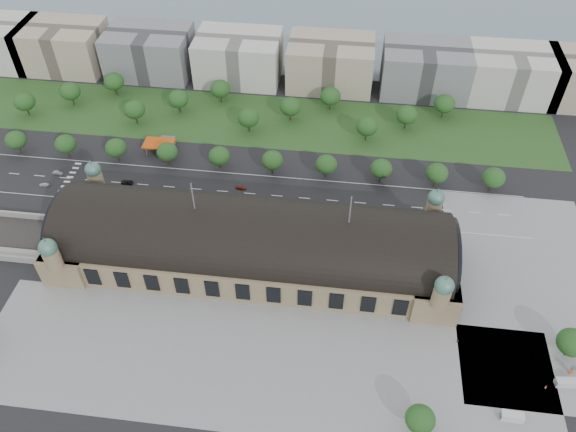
# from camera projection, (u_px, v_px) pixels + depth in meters

# --- Properties ---
(ground) EXTENTS (900.00, 900.00, 0.00)m
(ground) POSITION_uv_depth(u_px,v_px,m) (253.00, 261.00, 216.34)
(ground) COLOR black
(ground) RESTS_ON ground
(station) EXTENTS (150.00, 48.40, 44.30)m
(station) POSITION_uv_depth(u_px,v_px,m) (252.00, 243.00, 209.14)
(station) COLOR #907B59
(station) RESTS_ON ground
(plaza_south) EXTENTS (190.00, 48.00, 0.12)m
(plaza_south) POSITION_uv_depth(u_px,v_px,m) (261.00, 364.00, 184.31)
(plaza_south) COLOR gray
(plaza_south) RESTS_ON ground
(plaza_east) EXTENTS (56.00, 100.00, 0.12)m
(plaza_east) POSITION_uv_depth(u_px,v_px,m) (528.00, 287.00, 207.27)
(plaza_east) COLOR gray
(plaza_east) RESTS_ON ground
(road_slab) EXTENTS (260.00, 26.00, 0.10)m
(road_slab) POSITION_uv_depth(u_px,v_px,m) (223.00, 191.00, 245.00)
(road_slab) COLOR black
(road_slab) RESTS_ON ground
(grass_belt) EXTENTS (300.00, 45.00, 0.10)m
(grass_belt) POSITION_uv_depth(u_px,v_px,m) (255.00, 120.00, 283.50)
(grass_belt) COLOR #274E1F
(grass_belt) RESTS_ON ground
(petrol_station) EXTENTS (14.00, 13.00, 5.05)m
(petrol_station) POSITION_uv_depth(u_px,v_px,m) (164.00, 142.00, 265.23)
(petrol_station) COLOR #C7470B
(petrol_station) RESTS_ON ground
(office_1) EXTENTS (45.00, 32.00, 24.00)m
(office_1) POSITION_uv_depth(u_px,v_px,m) (63.00, 46.00, 313.53)
(office_1) COLOR tan
(office_1) RESTS_ON ground
(office_2) EXTENTS (45.00, 32.00, 24.00)m
(office_2) POSITION_uv_depth(u_px,v_px,m) (150.00, 52.00, 309.13)
(office_2) COLOR slate
(office_2) RESTS_ON ground
(office_3) EXTENTS (45.00, 32.00, 24.00)m
(office_3) POSITION_uv_depth(u_px,v_px,m) (239.00, 57.00, 304.73)
(office_3) COLOR beige
(office_3) RESTS_ON ground
(office_4) EXTENTS (45.00, 32.00, 24.00)m
(office_4) POSITION_uv_depth(u_px,v_px,m) (330.00, 63.00, 300.32)
(office_4) COLOR tan
(office_4) RESTS_ON ground
(office_5) EXTENTS (45.00, 32.00, 24.00)m
(office_5) POSITION_uv_depth(u_px,v_px,m) (425.00, 69.00, 295.92)
(office_5) COLOR slate
(office_5) RESTS_ON ground
(office_6) EXTENTS (45.00, 32.00, 24.00)m
(office_6) POSITION_uv_depth(u_px,v_px,m) (513.00, 75.00, 291.96)
(office_6) COLOR beige
(office_6) RESTS_ON ground
(tree_row_0) EXTENTS (9.60, 9.60, 11.52)m
(tree_row_0) POSITION_uv_depth(u_px,v_px,m) (16.00, 140.00, 259.22)
(tree_row_0) COLOR #2D2116
(tree_row_0) RESTS_ON ground
(tree_row_1) EXTENTS (9.60, 9.60, 11.52)m
(tree_row_1) POSITION_uv_depth(u_px,v_px,m) (65.00, 144.00, 257.11)
(tree_row_1) COLOR #2D2116
(tree_row_1) RESTS_ON ground
(tree_row_2) EXTENTS (9.60, 9.60, 11.52)m
(tree_row_2) POSITION_uv_depth(u_px,v_px,m) (116.00, 148.00, 254.99)
(tree_row_2) COLOR #2D2116
(tree_row_2) RESTS_ON ground
(tree_row_3) EXTENTS (9.60, 9.60, 11.52)m
(tree_row_3) POSITION_uv_depth(u_px,v_px,m) (167.00, 152.00, 252.88)
(tree_row_3) COLOR #2D2116
(tree_row_3) RESTS_ON ground
(tree_row_4) EXTENTS (9.60, 9.60, 11.52)m
(tree_row_4) POSITION_uv_depth(u_px,v_px,m) (219.00, 156.00, 250.77)
(tree_row_4) COLOR #2D2116
(tree_row_4) RESTS_ON ground
(tree_row_5) EXTENTS (9.60, 9.60, 11.52)m
(tree_row_5) POSITION_uv_depth(u_px,v_px,m) (272.00, 160.00, 248.65)
(tree_row_5) COLOR #2D2116
(tree_row_5) RESTS_ON ground
(tree_row_6) EXTENTS (9.60, 9.60, 11.52)m
(tree_row_6) POSITION_uv_depth(u_px,v_px,m) (326.00, 164.00, 246.54)
(tree_row_6) COLOR #2D2116
(tree_row_6) RESTS_ON ground
(tree_row_7) EXTENTS (9.60, 9.60, 11.52)m
(tree_row_7) POSITION_uv_depth(u_px,v_px,m) (381.00, 169.00, 244.43)
(tree_row_7) COLOR #2D2116
(tree_row_7) RESTS_ON ground
(tree_row_8) EXTENTS (9.60, 9.60, 11.52)m
(tree_row_8) POSITION_uv_depth(u_px,v_px,m) (437.00, 173.00, 242.32)
(tree_row_8) COLOR #2D2116
(tree_row_8) RESTS_ON ground
(tree_row_9) EXTENTS (9.60, 9.60, 11.52)m
(tree_row_9) POSITION_uv_depth(u_px,v_px,m) (494.00, 178.00, 240.20)
(tree_row_9) COLOR #2D2116
(tree_row_9) RESTS_ON ground
(tree_belt_0) EXTENTS (10.40, 10.40, 12.48)m
(tree_belt_0) POSITION_uv_depth(u_px,v_px,m) (24.00, 102.00, 280.90)
(tree_belt_0) COLOR #2D2116
(tree_belt_0) RESTS_ON ground
(tree_belt_1) EXTENTS (10.40, 10.40, 12.48)m
(tree_belt_1) POSITION_uv_depth(u_px,v_px,m) (70.00, 91.00, 287.72)
(tree_belt_1) COLOR #2D2116
(tree_belt_1) RESTS_ON ground
(tree_belt_2) EXTENTS (10.40, 10.40, 12.48)m
(tree_belt_2) POSITION_uv_depth(u_px,v_px,m) (114.00, 81.00, 294.55)
(tree_belt_2) COLOR #2D2116
(tree_belt_2) RESTS_ON ground
(tree_belt_3) EXTENTS (10.40, 10.40, 12.48)m
(tree_belt_3) POSITION_uv_depth(u_px,v_px,m) (134.00, 110.00, 275.88)
(tree_belt_3) COLOR #2D2116
(tree_belt_3) RESTS_ON ground
(tree_belt_4) EXTENTS (10.40, 10.40, 12.48)m
(tree_belt_4) POSITION_uv_depth(u_px,v_px,m) (178.00, 99.00, 282.71)
(tree_belt_4) COLOR #2D2116
(tree_belt_4) RESTS_ON ground
(tree_belt_5) EXTENTS (10.40, 10.40, 12.48)m
(tree_belt_5) POSITION_uv_depth(u_px,v_px,m) (220.00, 89.00, 289.53)
(tree_belt_5) COLOR #2D2116
(tree_belt_5) RESTS_ON ground
(tree_belt_6) EXTENTS (10.40, 10.40, 12.48)m
(tree_belt_6) POSITION_uv_depth(u_px,v_px,m) (248.00, 118.00, 270.87)
(tree_belt_6) COLOR #2D2116
(tree_belt_6) RESTS_ON ground
(tree_belt_7) EXTENTS (10.40, 10.40, 12.48)m
(tree_belt_7) POSITION_uv_depth(u_px,v_px,m) (290.00, 107.00, 277.69)
(tree_belt_7) COLOR #2D2116
(tree_belt_7) RESTS_ON ground
(tree_belt_8) EXTENTS (10.40, 10.40, 12.48)m
(tree_belt_8) POSITION_uv_depth(u_px,v_px,m) (330.00, 96.00, 284.51)
(tree_belt_8) COLOR #2D2116
(tree_belt_8) RESTS_ON ground
(tree_belt_9) EXTENTS (10.40, 10.40, 12.48)m
(tree_belt_9) POSITION_uv_depth(u_px,v_px,m) (367.00, 126.00, 265.85)
(tree_belt_9) COLOR #2D2116
(tree_belt_9) RESTS_ON ground
(tree_belt_10) EXTENTS (10.40, 10.40, 12.48)m
(tree_belt_10) POSITION_uv_depth(u_px,v_px,m) (407.00, 115.00, 272.67)
(tree_belt_10) COLOR #2D2116
(tree_belt_10) RESTS_ON ground
(tree_belt_11) EXTENTS (10.40, 10.40, 12.48)m
(tree_belt_11) POSITION_uv_depth(u_px,v_px,m) (445.00, 104.00, 279.49)
(tree_belt_11) COLOR #2D2116
(tree_belt_11) RESTS_ON ground
(tree_plaza_ne) EXTENTS (10.00, 10.00, 11.69)m
(tree_plaza_ne) POSITION_uv_depth(u_px,v_px,m) (572.00, 343.00, 181.63)
(tree_plaza_ne) COLOR #2D2116
(tree_plaza_ne) RESTS_ON ground
(tree_plaza_s) EXTENTS (9.00, 9.00, 10.64)m
(tree_plaza_s) POSITION_uv_depth(u_px,v_px,m) (420.00, 419.00, 163.81)
(tree_plaza_s) COLOR #2D2116
(tree_plaza_s) RESTS_ON ground
(traffic_car_0) EXTENTS (4.41, 2.05, 1.46)m
(traffic_car_0) POSITION_uv_depth(u_px,v_px,m) (44.00, 184.00, 247.10)
(traffic_car_0) COLOR silver
(traffic_car_0) RESTS_ON ground
(traffic_car_1) EXTENTS (4.71, 2.20, 1.49)m
(traffic_car_1) POSITION_uv_depth(u_px,v_px,m) (58.00, 173.00, 252.78)
(traffic_car_1) COLOR gray
(traffic_car_1) RESTS_ON ground
(traffic_car_2) EXTENTS (5.40, 2.50, 1.50)m
(traffic_car_2) POSITION_uv_depth(u_px,v_px,m) (127.00, 182.00, 248.19)
(traffic_car_2) COLOR black
(traffic_car_2) RESTS_ON ground
(traffic_car_3) EXTENTS (4.52, 2.18, 1.27)m
(traffic_car_3) POSITION_uv_depth(u_px,v_px,m) (241.00, 188.00, 245.66)
(traffic_car_3) COLOR maroon
(traffic_car_3) RESTS_ON ground
(traffic_car_4) EXTENTS (4.68, 2.22, 1.55)m
(traffic_car_4) POSITION_uv_depth(u_px,v_px,m) (270.00, 211.00, 234.89)
(traffic_car_4) COLOR #1D1843
(traffic_car_4) RESTS_ON ground
(traffic_car_6) EXTENTS (4.64, 2.14, 1.29)m
(traffic_car_6) POSITION_uv_depth(u_px,v_px,m) (433.00, 213.00, 234.25)
(traffic_car_6) COLOR #BBBBBD
(traffic_car_6) RESTS_ON ground
(parked_car_0) EXTENTS (4.96, 4.48, 1.64)m
(parked_car_0) POSITION_uv_depth(u_px,v_px,m) (138.00, 210.00, 235.25)
(parked_car_0) COLOR black
(parked_car_0) RESTS_ON ground
(parked_car_1) EXTENTS (5.48, 4.64, 1.39)m
(parked_car_1) POSITION_uv_depth(u_px,v_px,m) (111.00, 208.00, 236.39)
(parked_car_1) COLOR maroon
(parked_car_1) RESTS_ON ground
(parked_car_2) EXTENTS (5.35, 3.60, 1.44)m
(parked_car_2) POSITION_uv_depth(u_px,v_px,m) (97.00, 205.00, 237.64)
(parked_car_2) COLOR #1B254C
(parked_car_2) RESTS_ON ground
(parked_car_3) EXTENTS (4.21, 3.42, 1.35)m
(parked_car_3) POSITION_uv_depth(u_px,v_px,m) (157.00, 212.00, 234.62)
(parked_car_3) COLOR #57585F
(parked_car_3) RESTS_ON ground
(parked_car_4) EXTENTS (4.54, 3.37, 1.43)m
(parked_car_4) POSITION_uv_depth(u_px,v_px,m) (133.00, 203.00, 238.49)
(parked_car_4) COLOR silver
(parked_car_4) RESTS_ON ground
(parked_car_5) EXTENTS (6.08, 5.32, 1.56)m
(parked_car_5) POSITION_uv_depth(u_px,v_px,m) (217.00, 211.00, 235.20)
(parked_car_5) COLOR gray
(parked_car_5) RESTS_ON ground
(parked_car_6) EXTENTS (5.89, 4.46, 1.59)m
(parked_car_6) POSITION_uv_depth(u_px,v_px,m) (178.00, 207.00, 236.70)
(parked_car_6) COLOR black
(parked_car_6) RESTS_ON ground
(bus_west) EXTENTS (11.30, 3.32, 3.11)m
(bus_west) POSITION_uv_depth(u_px,v_px,m) (241.00, 200.00, 238.83)
(bus_west) COLOR #AD201B
(bus_west) RESTS_ON ground
(bus_mid) EXTENTS (12.38, 3.57, 3.41)m
(bus_mid) POSITION_uv_depth(u_px,v_px,m) (315.00, 210.00, 234.17)
(bus_mid) COLOR silver
(bus_mid) RESTS_ON ground
(bus_east) EXTENTS (11.89, 3.25, 3.28)m
(bus_east) POSITION_uv_depth(u_px,v_px,m) (360.00, 218.00, 230.78)
(bus_east) COLOR beige
(bus_east) RESTS_ON ground
(van_east) EXTENTS (6.63, 3.15, 2.78)m
(van_east) POSITION_uv_depth(u_px,v_px,m) (565.00, 383.00, 178.13)
(van_east) COLOR silver
(van_east) RESTS_ON ground
(van_south) EXTENTS (6.81, 2.97, 2.90)m
(van_south) POSITION_uv_depth(u_px,v_px,m) (511.00, 416.00, 170.05)
(van_south) COLOR silver
(van_south) RESTS_ON ground
(advertising_column) EXTENTS (1.79, 1.79, 3.39)m
(advertising_column) POSITION_uv_depth(u_px,v_px,m) (572.00, 371.00, 180.72)
(advertising_column) COLOR #C63147
(advertising_column) RESTS_ON ground
(pedestrian_2) EXTENTS (0.68, 0.90, 1.65)m
(pedestrian_2) POSITION_uv_depth(u_px,v_px,m) (458.00, 341.00, 189.80)
(pedestrian_2) COLOR gray
(pedestrian_2) RESTS_ON ground
(pedestrian_3) EXTENTS (1.14, 0.87, 1.75)m
(pedestrian_3) POSITION_uv_depth(u_px,v_px,m) (503.00, 417.00, 170.45)
(pedestrian_3) COLOR gray
(pedestrian_3) RESTS_ON ground
(pedestrian_4) EXTENTS (1.26, 0.95, 1.79)m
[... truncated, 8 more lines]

